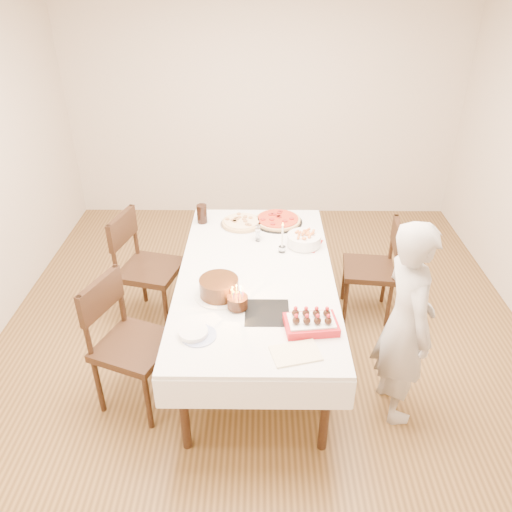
{
  "coord_description": "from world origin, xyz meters",
  "views": [
    {
      "loc": [
        -0.03,
        -3.21,
        2.76
      ],
      "look_at": [
        -0.06,
        -0.11,
        0.89
      ],
      "focal_mm": 35.0,
      "sensor_mm": 36.0,
      "label": 1
    }
  ],
  "objects_px": {
    "pasta_bowl": "(304,240)",
    "layer_cake": "(219,288)",
    "person": "(406,324)",
    "cola_glass": "(202,214)",
    "pizza_pepperoni": "(278,220)",
    "birthday_cake": "(237,298)",
    "chair_right_savory": "(369,269)",
    "taper_candle": "(282,237)",
    "dining_table": "(256,313)",
    "chair_left_savory": "(151,270)",
    "chair_left_dessert": "(135,346)",
    "strawberry_box": "(311,323)",
    "pizza_white": "(242,223)"
  },
  "relations": [
    {
      "from": "pasta_bowl",
      "to": "layer_cake",
      "type": "relative_size",
      "value": 0.79
    },
    {
      "from": "person",
      "to": "cola_glass",
      "type": "bearing_deg",
      "value": 38.58
    },
    {
      "from": "pizza_pepperoni",
      "to": "birthday_cake",
      "type": "distance_m",
      "value": 1.29
    },
    {
      "from": "layer_cake",
      "to": "birthday_cake",
      "type": "height_order",
      "value": "birthday_cake"
    },
    {
      "from": "person",
      "to": "pasta_bowl",
      "type": "bearing_deg",
      "value": 23.04
    },
    {
      "from": "chair_right_savory",
      "to": "taper_candle",
      "type": "xyz_separation_m",
      "value": [
        -0.76,
        -0.21,
        0.43
      ]
    },
    {
      "from": "dining_table",
      "to": "person",
      "type": "relative_size",
      "value": 1.46
    },
    {
      "from": "chair_right_savory",
      "to": "chair_left_savory",
      "type": "relative_size",
      "value": 0.92
    },
    {
      "from": "chair_right_savory",
      "to": "chair_left_savory",
      "type": "distance_m",
      "value": 1.86
    },
    {
      "from": "chair_right_savory",
      "to": "chair_left_dessert",
      "type": "relative_size",
      "value": 0.92
    },
    {
      "from": "dining_table",
      "to": "layer_cake",
      "type": "bearing_deg",
      "value": -130.52
    },
    {
      "from": "pasta_bowl",
      "to": "layer_cake",
      "type": "xyz_separation_m",
      "value": [
        -0.63,
        -0.71,
        0.02
      ]
    },
    {
      "from": "chair_left_savory",
      "to": "birthday_cake",
      "type": "bearing_deg",
      "value": 145.91
    },
    {
      "from": "taper_candle",
      "to": "strawberry_box",
      "type": "xyz_separation_m",
      "value": [
        0.15,
        -0.95,
        -0.09
      ]
    },
    {
      "from": "cola_glass",
      "to": "chair_right_savory",
      "type": "bearing_deg",
      "value": -11.43
    },
    {
      "from": "dining_table",
      "to": "pizza_pepperoni",
      "type": "relative_size",
      "value": 4.96
    },
    {
      "from": "pasta_bowl",
      "to": "strawberry_box",
      "type": "relative_size",
      "value": 0.83
    },
    {
      "from": "pizza_white",
      "to": "strawberry_box",
      "type": "height_order",
      "value": "strawberry_box"
    },
    {
      "from": "pasta_bowl",
      "to": "dining_table",
      "type": "bearing_deg",
      "value": -132.77
    },
    {
      "from": "taper_candle",
      "to": "strawberry_box",
      "type": "height_order",
      "value": "taper_candle"
    },
    {
      "from": "person",
      "to": "taper_candle",
      "type": "bearing_deg",
      "value": 33.36
    },
    {
      "from": "chair_left_dessert",
      "to": "layer_cake",
      "type": "bearing_deg",
      "value": -136.0
    },
    {
      "from": "pizza_white",
      "to": "layer_cake",
      "type": "distance_m",
      "value": 1.07
    },
    {
      "from": "dining_table",
      "to": "layer_cake",
      "type": "height_order",
      "value": "layer_cake"
    },
    {
      "from": "pizza_pepperoni",
      "to": "pasta_bowl",
      "type": "xyz_separation_m",
      "value": [
        0.2,
        -0.4,
        0.03
      ]
    },
    {
      "from": "pizza_pepperoni",
      "to": "pasta_bowl",
      "type": "distance_m",
      "value": 0.45
    },
    {
      "from": "taper_candle",
      "to": "cola_glass",
      "type": "bearing_deg",
      "value": 143.52
    },
    {
      "from": "dining_table",
      "to": "pizza_white",
      "type": "bearing_deg",
      "value": 99.81
    },
    {
      "from": "layer_cake",
      "to": "person",
      "type": "bearing_deg",
      "value": -12.78
    },
    {
      "from": "chair_left_dessert",
      "to": "pizza_pepperoni",
      "type": "xyz_separation_m",
      "value": [
        1.0,
        1.35,
        0.28
      ]
    },
    {
      "from": "pizza_white",
      "to": "pasta_bowl",
      "type": "distance_m",
      "value": 0.63
    },
    {
      "from": "person",
      "to": "layer_cake",
      "type": "bearing_deg",
      "value": 69.44
    },
    {
      "from": "pasta_bowl",
      "to": "taper_candle",
      "type": "distance_m",
      "value": 0.22
    },
    {
      "from": "layer_cake",
      "to": "cola_glass",
      "type": "bearing_deg",
      "value": 101.75
    },
    {
      "from": "chair_left_savory",
      "to": "person",
      "type": "bearing_deg",
      "value": 165.83
    },
    {
      "from": "chair_left_savory",
      "to": "chair_left_dessert",
      "type": "bearing_deg",
      "value": 108.46
    },
    {
      "from": "chair_left_savory",
      "to": "chair_left_dessert",
      "type": "height_order",
      "value": "chair_left_savory"
    },
    {
      "from": "taper_candle",
      "to": "strawberry_box",
      "type": "distance_m",
      "value": 0.96
    },
    {
      "from": "cola_glass",
      "to": "strawberry_box",
      "type": "height_order",
      "value": "cola_glass"
    },
    {
      "from": "pizza_pepperoni",
      "to": "birthday_cake",
      "type": "relative_size",
      "value": 3.0
    },
    {
      "from": "pizza_pepperoni",
      "to": "layer_cake",
      "type": "bearing_deg",
      "value": -111.35
    },
    {
      "from": "chair_left_savory",
      "to": "birthday_cake",
      "type": "distance_m",
      "value": 1.21
    },
    {
      "from": "taper_candle",
      "to": "birthday_cake",
      "type": "height_order",
      "value": "taper_candle"
    },
    {
      "from": "person",
      "to": "pasta_bowl",
      "type": "distance_m",
      "value": 1.15
    },
    {
      "from": "dining_table",
      "to": "pizza_pepperoni",
      "type": "distance_m",
      "value": 0.93
    },
    {
      "from": "chair_right_savory",
      "to": "strawberry_box",
      "type": "distance_m",
      "value": 1.35
    },
    {
      "from": "cola_glass",
      "to": "layer_cake",
      "type": "distance_m",
      "value": 1.13
    },
    {
      "from": "chair_right_savory",
      "to": "pizza_white",
      "type": "bearing_deg",
      "value": 173.59
    },
    {
      "from": "chair_left_savory",
      "to": "chair_left_dessert",
      "type": "xyz_separation_m",
      "value": [
        0.07,
        -0.96,
        -0.0
      ]
    },
    {
      "from": "chair_right_savory",
      "to": "taper_candle",
      "type": "distance_m",
      "value": 0.9
    }
  ]
}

